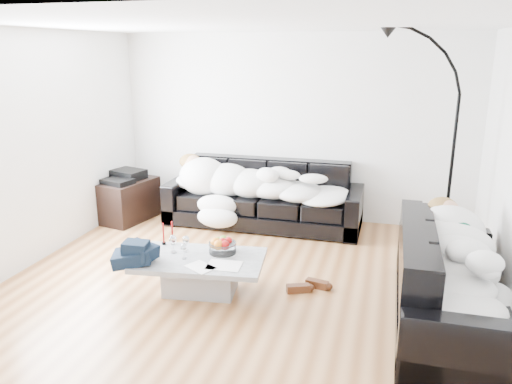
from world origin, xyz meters
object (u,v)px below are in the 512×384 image
(wine_glass_c, at_px, (184,251))
(shoes, at_px, (307,286))
(wine_glass_b, at_px, (173,244))
(av_cabinet, at_px, (127,200))
(sleeper_right, at_px, (455,256))
(coffee_table, at_px, (200,275))
(sofa_back, at_px, (263,194))
(fruit_bowl, at_px, (222,245))
(stereo, at_px, (125,176))
(sofa_right, at_px, (452,278))
(candle_left, at_px, (163,234))
(floor_lamp, at_px, (452,160))
(wine_glass_a, at_px, (186,244))
(sleeper_back, at_px, (262,181))
(candle_right, at_px, (172,233))

(wine_glass_c, height_order, shoes, wine_glass_c)
(wine_glass_b, xyz_separation_m, av_cabinet, (-1.54, 1.77, -0.17))
(sleeper_right, bearing_deg, coffee_table, 91.18)
(sofa_back, xyz_separation_m, shoes, (0.94, -1.81, -0.39))
(av_cabinet, bearing_deg, fruit_bowl, -27.01)
(coffee_table, xyz_separation_m, stereo, (-1.85, 1.83, 0.46))
(sofa_right, bearing_deg, shoes, 78.40)
(wine_glass_c, bearing_deg, candle_left, 141.03)
(sleeper_right, xyz_separation_m, floor_lamp, (0.07, 1.58, 0.52))
(fruit_bowl, bearing_deg, av_cabinet, 141.06)
(sleeper_right, bearing_deg, floor_lamp, -2.54)
(candle_left, bearing_deg, wine_glass_c, -38.97)
(fruit_bowl, relative_size, av_cabinet, 0.33)
(wine_glass_a, bearing_deg, wine_glass_b, -151.47)
(wine_glass_a, height_order, wine_glass_c, wine_glass_a)
(sofa_right, distance_m, av_cabinet, 4.58)
(sofa_right, xyz_separation_m, fruit_bowl, (-2.19, 0.14, 0.03))
(shoes, height_order, av_cabinet, av_cabinet)
(stereo, xyz_separation_m, floor_lamp, (4.29, -0.20, 0.52))
(wine_glass_c, relative_size, stereo, 0.35)
(wine_glass_a, xyz_separation_m, stereo, (-1.66, 1.71, 0.19))
(wine_glass_b, relative_size, av_cabinet, 0.22)
(sofa_right, relative_size, wine_glass_a, 12.85)
(sleeper_right, relative_size, shoes, 4.63)
(fruit_bowl, height_order, shoes, fruit_bowl)
(sofa_right, bearing_deg, candle_left, 86.33)
(av_cabinet, bearing_deg, stereo, 0.00)
(wine_glass_c, bearing_deg, floor_lamp, 33.14)
(av_cabinet, bearing_deg, floor_lamp, 9.20)
(sleeper_right, bearing_deg, sleeper_back, 48.11)
(wine_glass_a, relative_size, av_cabinet, 0.20)
(candle_left, distance_m, stereo, 2.10)
(sleeper_right, height_order, wine_glass_b, sleeper_right)
(coffee_table, distance_m, fruit_bowl, 0.37)
(wine_glass_c, bearing_deg, stereo, 132.21)
(sofa_right, xyz_separation_m, candle_right, (-2.78, 0.23, 0.06))
(shoes, bearing_deg, wine_glass_a, 178.00)
(shoes, bearing_deg, candle_right, 170.61)
(candle_right, bearing_deg, fruit_bowl, -8.10)
(sofa_right, height_order, fruit_bowl, sofa_right)
(floor_lamp, bearing_deg, sofa_right, -70.00)
(sofa_right, xyz_separation_m, candle_left, (-2.86, 0.18, 0.06))
(sofa_back, xyz_separation_m, sofa_right, (2.27, -2.08, -0.01))
(coffee_table, height_order, av_cabinet, av_cabinet)
(sofa_right, relative_size, shoes, 5.40)
(sleeper_right, distance_m, coffee_table, 2.41)
(candle_left, distance_m, shoes, 1.60)
(wine_glass_a, height_order, candle_right, candle_right)
(fruit_bowl, bearing_deg, sleeper_right, -3.70)
(sleeper_back, distance_m, wine_glass_a, 1.99)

